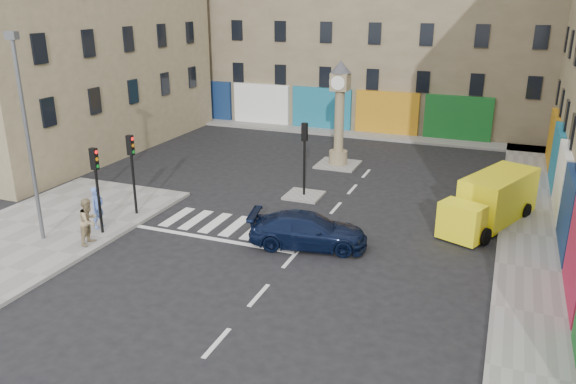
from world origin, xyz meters
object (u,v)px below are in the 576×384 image
Objects in this scene: traffic_light_left_far at (132,162)px; lamp_post at (26,129)px; traffic_light_island at (304,147)px; pedestrian_blue at (98,207)px; clock_pillar at (340,107)px; yellow_van at (492,201)px; navy_sedan at (308,230)px; pedestrian_tan at (89,221)px; traffic_light_left_near at (96,177)px.

traffic_light_left_far is 0.45× the size of lamp_post.
pedestrian_blue is (-6.82, -7.35, -1.53)m from traffic_light_island.
clock_pillar is 11.24m from yellow_van.
lamp_post reaches higher than yellow_van.
navy_sedan is at bearing -119.16° from yellow_van.
pedestrian_tan is at bearing -150.33° from pedestrian_blue.
traffic_light_left_far reaches higher than pedestrian_blue.
clock_pillar is 3.35× the size of pedestrian_blue.
lamp_post is at bearing -131.71° from traffic_light_island.
clock_pillar is 12.13m from navy_sedan.
yellow_van is at bearing 26.12° from traffic_light_left_near.
pedestrian_tan is at bearing -111.99° from clock_pillar.
traffic_light_island is 10.80m from pedestrian_tan.
lamp_post is 1.36× the size of clock_pillar.
yellow_van reaches higher than navy_sedan.
traffic_light_left_near is 9.00m from navy_sedan.
traffic_light_left_near is at bearing -114.55° from clock_pillar.
pedestrian_tan is at bearing -74.24° from traffic_light_left_near.
traffic_light_left_far is 0.61× the size of clock_pillar.
traffic_light_left_far reaches higher than pedestrian_tan.
traffic_light_island is (6.30, 7.80, -0.03)m from traffic_light_left_near.
traffic_light_island reaches higher than pedestrian_tan.
lamp_post reaches higher than navy_sedan.
yellow_van is 3.44× the size of pedestrian_blue.
pedestrian_blue is 1.72m from pedestrian_tan.
pedestrian_blue is at bearing 89.39° from navy_sedan.
pedestrian_blue is (-0.52, -1.95, -1.56)m from traffic_light_left_far.
lamp_post is 19.69m from yellow_van.
lamp_post is 4.32× the size of pedestrian_tan.
traffic_light_left_near reaches higher than traffic_light_island.
traffic_light_left_near is at bearing -90.00° from traffic_light_left_far.
lamp_post is 4.39m from pedestrian_blue.
pedestrian_blue is at bearing -132.84° from traffic_light_island.
traffic_light_island is at bearing 51.07° from traffic_light_left_near.
yellow_van reaches higher than pedestrian_tan.
pedestrian_blue is at bearing 22.08° from pedestrian_tan.
traffic_light_left_far is 1.00× the size of traffic_light_island.
traffic_light_left_near is at bearing -130.95° from yellow_van.
traffic_light_left_near is at bearing 9.46° from pedestrian_tan.
traffic_light_left_far is 0.77× the size of navy_sedan.
clock_pillar is 15.19m from pedestrian_blue.
clock_pillar reaches higher than pedestrian_blue.
lamp_post is (-1.90, -1.40, 2.17)m from traffic_light_left_near.
pedestrian_blue is (-0.52, 0.45, -1.56)m from traffic_light_left_near.
yellow_van is at bearing -66.57° from pedestrian_tan.
traffic_light_island is at bearing 40.60° from traffic_light_left_far.
clock_pillar is at bearing 65.45° from traffic_light_left_near.
traffic_light_left_near is 0.59× the size of yellow_van.
yellow_van is (6.77, 5.27, 0.40)m from navy_sedan.
navy_sedan is at bearing -77.61° from pedestrian_blue.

